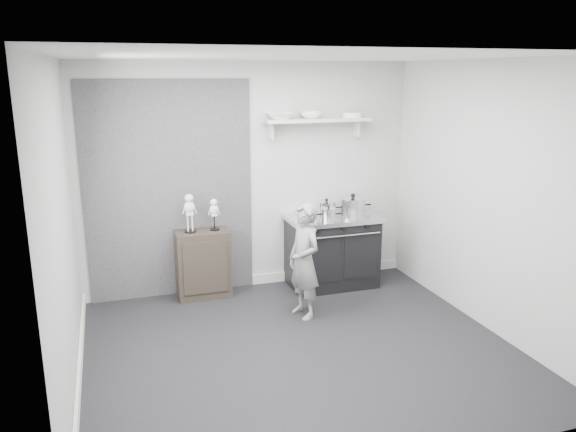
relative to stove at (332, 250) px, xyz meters
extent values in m
plane|color=black|center=(-0.94, -1.48, -0.44)|extent=(4.00, 4.00, 0.00)
cube|color=#AFAFAD|center=(-0.94, 0.32, 0.91)|extent=(4.00, 0.02, 2.70)
cube|color=#AFAFAD|center=(-0.94, -3.28, 0.91)|extent=(4.00, 0.02, 2.70)
cube|color=#AFAFAD|center=(-2.94, -1.48, 0.91)|extent=(0.02, 3.60, 2.70)
cube|color=#AFAFAD|center=(1.06, -1.48, 0.91)|extent=(0.02, 3.60, 2.70)
cube|color=silver|center=(-0.94, -1.48, 2.26)|extent=(4.00, 3.60, 0.02)
cube|color=black|center=(-1.89, 0.31, 0.81)|extent=(1.90, 0.02, 2.50)
cube|color=silver|center=(0.06, 0.30, -0.38)|extent=(2.00, 0.03, 0.12)
cube|color=silver|center=(-2.92, -1.48, -0.38)|extent=(0.03, 3.60, 0.12)
cube|color=silver|center=(-0.14, 0.19, 1.58)|extent=(1.30, 0.26, 0.04)
cube|color=silver|center=(-0.69, 0.26, 1.46)|extent=(0.03, 0.12, 0.20)
cube|color=silver|center=(0.41, 0.26, 1.46)|extent=(0.03, 0.12, 0.20)
cube|color=black|center=(0.00, 0.00, -0.03)|extent=(1.04, 0.62, 0.83)
cube|color=silver|center=(0.00, 0.00, 0.41)|extent=(1.10, 0.66, 0.05)
cube|color=black|center=(-0.25, -0.31, -0.01)|extent=(0.44, 0.02, 0.54)
cube|color=black|center=(0.25, -0.31, -0.01)|extent=(0.44, 0.02, 0.54)
cylinder|color=silver|center=(0.00, -0.34, 0.28)|extent=(0.93, 0.02, 0.02)
cylinder|color=black|center=(-0.31, -0.32, 0.36)|extent=(0.04, 0.03, 0.04)
cylinder|color=black|center=(0.00, -0.32, 0.36)|extent=(0.04, 0.03, 0.04)
cylinder|color=black|center=(0.31, -0.32, 0.36)|extent=(0.04, 0.03, 0.04)
cube|color=black|center=(-1.57, 0.13, -0.05)|extent=(0.61, 0.36, 0.80)
imported|color=gray|center=(-0.64, -0.76, 0.18)|extent=(0.40, 0.52, 1.25)
cylinder|color=silver|center=(-0.35, -0.09, 0.50)|extent=(0.21, 0.21, 0.12)
cylinder|color=silver|center=(-0.35, -0.09, 0.57)|extent=(0.21, 0.21, 0.02)
sphere|color=black|center=(-0.35, -0.09, 0.59)|extent=(0.04, 0.04, 0.04)
cylinder|color=black|center=(-0.21, -0.09, 0.50)|extent=(0.10, 0.02, 0.02)
cylinder|color=silver|center=(-0.03, 0.13, 0.51)|extent=(0.22, 0.22, 0.14)
cylinder|color=silver|center=(-0.03, 0.13, 0.58)|extent=(0.23, 0.23, 0.02)
sphere|color=black|center=(-0.03, 0.13, 0.61)|extent=(0.04, 0.04, 0.04)
cylinder|color=black|center=(0.12, 0.13, 0.51)|extent=(0.10, 0.02, 0.02)
cylinder|color=silver|center=(0.30, 0.08, 0.52)|extent=(0.31, 0.31, 0.17)
cylinder|color=silver|center=(0.30, 0.08, 0.62)|extent=(0.32, 0.32, 0.02)
sphere|color=black|center=(0.30, 0.08, 0.65)|extent=(0.06, 0.06, 0.06)
cylinder|color=black|center=(0.50, 0.08, 0.52)|extent=(0.10, 0.02, 0.02)
cylinder|color=silver|center=(-0.11, -0.14, 0.50)|extent=(0.17, 0.17, 0.12)
cylinder|color=silver|center=(-0.11, -0.14, 0.57)|extent=(0.18, 0.18, 0.02)
sphere|color=black|center=(-0.11, -0.14, 0.59)|extent=(0.03, 0.03, 0.03)
cylinder|color=black|center=(0.02, -0.14, 0.50)|extent=(0.10, 0.02, 0.02)
imported|color=white|center=(-0.60, 0.19, 1.64)|extent=(0.32, 0.32, 0.08)
imported|color=white|center=(-0.22, 0.19, 1.64)|extent=(0.26, 0.26, 0.08)
cylinder|color=white|center=(0.31, 0.19, 1.63)|extent=(0.24, 0.24, 0.06)
camera|label=1|loc=(-2.56, -6.07, 2.13)|focal=35.00mm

